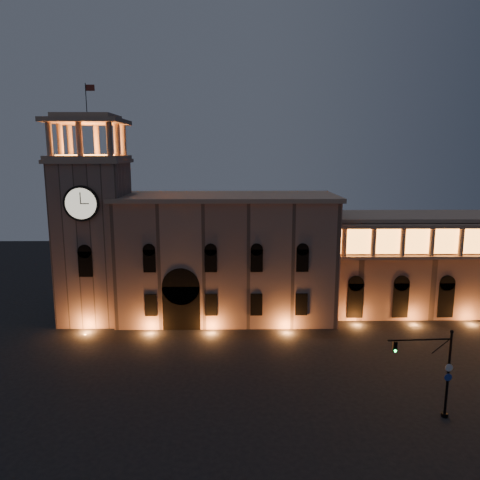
{
  "coord_description": "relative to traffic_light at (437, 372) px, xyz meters",
  "views": [
    {
      "loc": [
        -1.01,
        -43.5,
        23.52
      ],
      "look_at": [
        -0.18,
        16.0,
        12.25
      ],
      "focal_mm": 35.0,
      "sensor_mm": 36.0,
      "label": 1
    }
  ],
  "objects": [
    {
      "name": "government_building",
      "position": [
        -19.06,
        27.26,
        4.43
      ],
      "size": [
        30.8,
        12.8,
        17.6
      ],
      "color": "#8C6A5B",
      "rests_on": "ground"
    },
    {
      "name": "clock_tower",
      "position": [
        -37.49,
        26.3,
        8.15
      ],
      "size": [
        9.8,
        9.8,
        32.4
      ],
      "color": "#8C6A5B",
      "rests_on": "ground"
    },
    {
      "name": "ground",
      "position": [
        -16.99,
        5.33,
        -4.34
      ],
      "size": [
        160.0,
        160.0,
        0.0
      ],
      "primitive_type": "plane",
      "color": "black",
      "rests_on": "ground"
    },
    {
      "name": "traffic_light",
      "position": [
        0.0,
        0.0,
        0.0
      ],
      "size": [
        6.03,
        0.81,
        8.27
      ],
      "rotation": [
        0.0,
        0.0,
        0.05
      ],
      "color": "black",
      "rests_on": "ground"
    },
    {
      "name": "colonnade_wing",
      "position": [
        15.01,
        29.25,
        2.99
      ],
      "size": [
        40.6,
        11.5,
        14.5
      ],
      "color": "#876556",
      "rests_on": "ground"
    }
  ]
}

